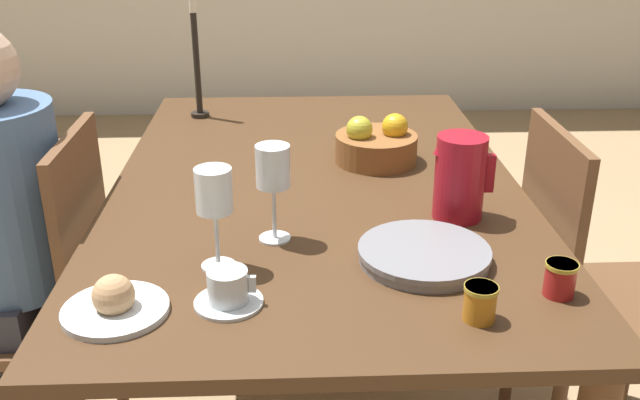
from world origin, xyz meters
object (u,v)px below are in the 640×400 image
serving_tray (424,254)px  bread_plate (115,303)px  jam_jar_amber (560,277)px  fruit_bowl (376,145)px  wine_glass_water (273,171)px  jam_jar_red (480,301)px  wine_glass_juice (214,196)px  candlestick_tall (197,70)px  chair_person_side (43,299)px  teacup_near_person (228,290)px  red_pitcher (460,177)px  chair_opposite (586,290)px

serving_tray → bread_plate: 0.60m
jam_jar_amber → fruit_bowl: 0.76m
serving_tray → fruit_bowl: bearing=93.1°
wine_glass_water → bread_plate: bearing=-134.9°
jam_jar_red → wine_glass_water: bearing=137.8°
wine_glass_juice → candlestick_tall: (-0.15, 1.03, 0.00)m
serving_tray → jam_jar_amber: bearing=-31.8°
jam_jar_amber → chair_person_side: bearing=157.3°
chair_person_side → teacup_near_person: size_ratio=7.48×
jam_jar_red → fruit_bowl: bearing=96.4°
wine_glass_juice → candlestick_tall: bearing=98.3°
bread_plate → fruit_bowl: size_ratio=0.84×
wine_glass_water → candlestick_tall: candlestick_tall is taller
red_pitcher → jam_jar_red: red_pitcher is taller
wine_glass_water → serving_tray: bearing=-20.3°
chair_opposite → bread_plate: (-1.08, -0.48, 0.29)m
chair_opposite → fruit_bowl: size_ratio=4.20×
jam_jar_red → fruit_bowl: fruit_bowl is taller
jam_jar_amber → candlestick_tall: (-0.79, 1.16, 0.12)m
teacup_near_person → jam_jar_red: (0.44, -0.07, 0.01)m
chair_person_side → jam_jar_amber: 1.26m
chair_person_side → fruit_bowl: size_ratio=4.20×
serving_tray → candlestick_tall: 1.17m
teacup_near_person → bread_plate: (-0.20, -0.02, -0.01)m
wine_glass_juice → serving_tray: bearing=0.8°
chair_person_side → red_pitcher: (1.01, -0.12, 0.37)m
chair_opposite → wine_glass_water: wine_glass_water is taller
teacup_near_person → serving_tray: bearing=21.0°
chair_opposite → red_pitcher: size_ratio=4.84×
wine_glass_water → candlestick_tall: (-0.26, 0.91, -0.00)m
jam_jar_amber → jam_jar_red: size_ratio=1.00×
chair_person_side → chair_opposite: same height
wine_glass_juice → jam_jar_amber: 0.66m
wine_glass_water → bread_plate: size_ratio=1.12×
chair_opposite → teacup_near_person: bearing=-62.3°
teacup_near_person → candlestick_tall: (-0.18, 1.17, 0.13)m
teacup_near_person → candlestick_tall: bearing=98.8°
jam_jar_red → candlestick_tall: size_ratio=0.17×
chair_opposite → jam_jar_amber: 0.62m
bread_plate → candlestick_tall: candlestick_tall is taller
chair_opposite → red_pitcher: red_pitcher is taller
chair_opposite → wine_glass_juice: bearing=-70.5°
bread_plate → wine_glass_juice: bearing=43.9°
chair_person_side → candlestick_tall: candlestick_tall is taller
chair_opposite → jam_jar_amber: size_ratio=14.18×
chair_person_side → wine_glass_juice: 0.73m
teacup_near_person → candlestick_tall: 1.19m
teacup_near_person → fruit_bowl: fruit_bowl is taller
red_pitcher → fruit_bowl: 0.40m
wine_glass_juice → serving_tray: 0.43m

